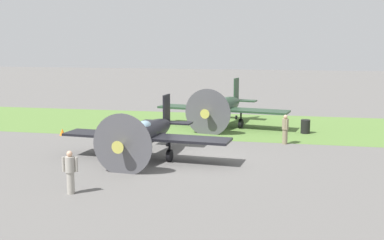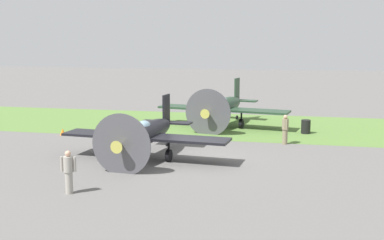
% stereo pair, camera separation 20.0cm
% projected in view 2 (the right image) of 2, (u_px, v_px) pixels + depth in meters
% --- Properties ---
extents(ground_plane, '(160.00, 160.00, 0.00)m').
position_uv_depth(ground_plane, '(200.00, 161.00, 24.26)').
color(ground_plane, '#605E5B').
extents(grass_verge, '(120.00, 11.00, 0.01)m').
position_uv_depth(grass_verge, '(230.00, 125.00, 34.64)').
color(grass_verge, '#567A38').
rests_on(grass_verge, ground).
extents(airplane_lead, '(8.79, 6.96, 3.12)m').
position_uv_depth(airplane_lead, '(146.00, 133.00, 24.70)').
color(airplane_lead, black).
rests_on(airplane_lead, ground).
extents(airplane_wingman, '(9.43, 7.51, 3.34)m').
position_uv_depth(airplane_wingman, '(224.00, 107.00, 34.03)').
color(airplane_wingman, '#233D28').
rests_on(airplane_wingman, ground).
extents(ground_crew_chief, '(0.62, 0.38, 1.73)m').
position_uv_depth(ground_crew_chief, '(69.00, 171.00, 19.01)').
color(ground_crew_chief, '#9E998E').
rests_on(ground_crew_chief, ground).
extents(ground_crew_mechanic, '(0.38, 0.60, 1.73)m').
position_uv_depth(ground_crew_mechanic, '(285.00, 129.00, 28.18)').
color(ground_crew_mechanic, '#847A5B').
rests_on(ground_crew_mechanic, ground).
extents(fuel_drum, '(0.60, 0.60, 0.90)m').
position_uv_depth(fuel_drum, '(306.00, 127.00, 31.51)').
color(fuel_drum, black).
rests_on(fuel_drum, ground).
extents(runway_marker_cone, '(0.36, 0.36, 0.44)m').
position_uv_depth(runway_marker_cone, '(63.00, 132.00, 30.99)').
color(runway_marker_cone, orange).
rests_on(runway_marker_cone, ground).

